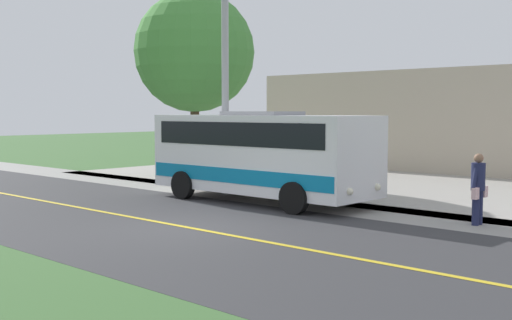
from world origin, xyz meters
TOP-DOWN VIEW (x-y plane):
  - ground_plane at (0.00, 0.00)m, footprint 120.00×120.00m
  - road_surface at (0.00, 0.00)m, footprint 8.00×100.00m
  - sidewalk at (-5.20, 0.00)m, footprint 2.40×100.00m
  - parking_lot_surface at (-12.40, 3.00)m, footprint 14.00×36.00m
  - road_centre_line at (0.00, 0.00)m, footprint 0.16×100.00m
  - shuttle_bus_front at (-4.55, -1.76)m, footprint 2.75×7.53m
  - pedestrian_with_bags at (-5.10, 4.92)m, footprint 0.72×0.34m
  - street_light_pole at (-4.89, -3.82)m, footprint 1.97×0.24m
  - tree_curbside at (-7.40, -8.00)m, footprint 4.87×4.87m
  - commercial_building at (-21.40, -1.21)m, footprint 10.00×21.67m

SIDE VIEW (x-z plane):
  - ground_plane at x=0.00m, z-range 0.00..0.00m
  - sidewalk at x=-5.20m, z-range 0.00..0.01m
  - parking_lot_surface at x=-12.40m, z-range 0.00..0.01m
  - road_surface at x=0.00m, z-range 0.00..0.01m
  - road_centre_line at x=0.00m, z-range 0.01..0.01m
  - pedestrian_with_bags at x=-5.10m, z-range 0.07..1.85m
  - shuttle_bus_front at x=-4.55m, z-range 0.14..2.96m
  - commercial_building at x=-21.40m, z-range 0.00..4.76m
  - street_light_pole at x=-4.89m, z-range 0.41..9.11m
  - tree_curbside at x=-7.40m, z-range 1.38..9.03m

